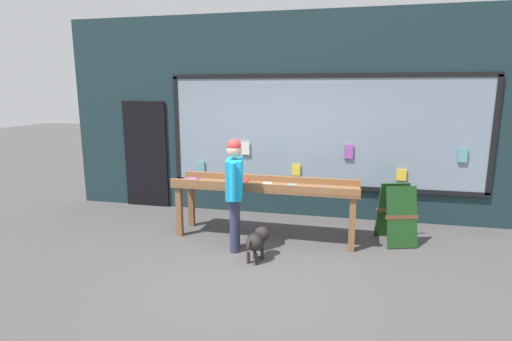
{
  "coord_description": "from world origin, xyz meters",
  "views": [
    {
      "loc": [
        1.21,
        -4.91,
        2.3
      ],
      "look_at": [
        -0.1,
        0.82,
        1.12
      ],
      "focal_mm": 28.0,
      "sensor_mm": 36.0,
      "label": 1
    }
  ],
  "objects_px": {
    "display_table_main": "(265,190)",
    "small_dog": "(257,240)",
    "person_browsing": "(234,186)",
    "sandwich_board_sign": "(397,213)"
  },
  "relations": [
    {
      "from": "person_browsing",
      "to": "sandwich_board_sign",
      "type": "bearing_deg",
      "value": -81.28
    },
    {
      "from": "display_table_main",
      "to": "small_dog",
      "type": "bearing_deg",
      "value": -85.36
    },
    {
      "from": "display_table_main",
      "to": "sandwich_board_sign",
      "type": "relative_size",
      "value": 3.2
    },
    {
      "from": "person_browsing",
      "to": "sandwich_board_sign",
      "type": "xyz_separation_m",
      "value": [
        2.33,
        0.85,
        -0.5
      ]
    },
    {
      "from": "display_table_main",
      "to": "person_browsing",
      "type": "height_order",
      "value": "person_browsing"
    },
    {
      "from": "person_browsing",
      "to": "display_table_main",
      "type": "bearing_deg",
      "value": -39.41
    },
    {
      "from": "person_browsing",
      "to": "sandwich_board_sign",
      "type": "relative_size",
      "value": 1.81
    },
    {
      "from": "small_dog",
      "to": "display_table_main",
      "type": "bearing_deg",
      "value": 18.33
    },
    {
      "from": "display_table_main",
      "to": "sandwich_board_sign",
      "type": "bearing_deg",
      "value": 7.01
    },
    {
      "from": "person_browsing",
      "to": "small_dog",
      "type": "bearing_deg",
      "value": -137.2
    }
  ]
}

